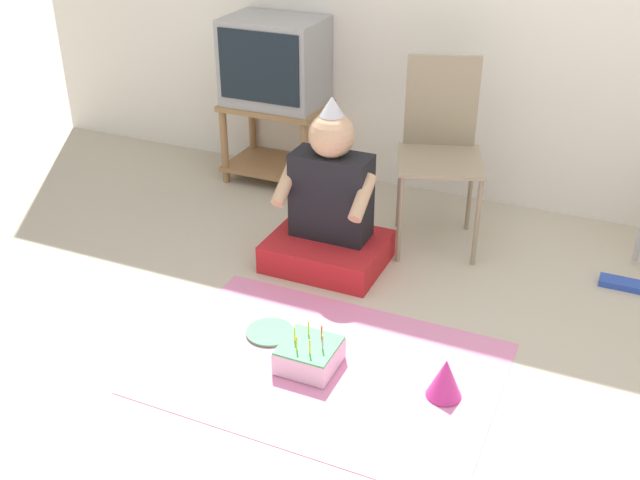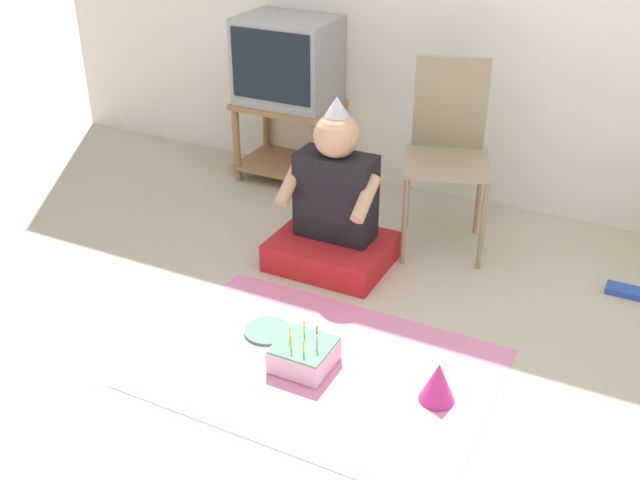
{
  "view_description": "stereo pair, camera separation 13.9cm",
  "coord_description": "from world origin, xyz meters",
  "px_view_note": "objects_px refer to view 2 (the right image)",
  "views": [
    {
      "loc": [
        0.52,
        -2.06,
        1.87
      ],
      "look_at": [
        -0.61,
        0.49,
        0.35
      ],
      "focal_mm": 42.0,
      "sensor_mm": 36.0,
      "label": 1
    },
    {
      "loc": [
        0.65,
        -2.0,
        1.87
      ],
      "look_at": [
        -0.61,
        0.49,
        0.35
      ],
      "focal_mm": 42.0,
      "sensor_mm": 36.0,
      "label": 2
    }
  ],
  "objects_px": {
    "person_seated": "(334,213)",
    "paper_plate": "(268,330)",
    "tv": "(287,61)",
    "birthday_cake": "(304,354)",
    "party_hat_blue": "(438,382)",
    "folding_chair": "(448,143)"
  },
  "relations": [
    {
      "from": "birthday_cake",
      "to": "paper_plate",
      "type": "bearing_deg",
      "value": 151.56
    },
    {
      "from": "tv",
      "to": "person_seated",
      "type": "bearing_deg",
      "value": -49.6
    },
    {
      "from": "person_seated",
      "to": "birthday_cake",
      "type": "height_order",
      "value": "person_seated"
    },
    {
      "from": "party_hat_blue",
      "to": "folding_chair",
      "type": "bearing_deg",
      "value": 108.24
    },
    {
      "from": "paper_plate",
      "to": "folding_chair",
      "type": "bearing_deg",
      "value": 71.42
    },
    {
      "from": "paper_plate",
      "to": "tv",
      "type": "bearing_deg",
      "value": 115.57
    },
    {
      "from": "person_seated",
      "to": "party_hat_blue",
      "type": "xyz_separation_m",
      "value": [
        0.8,
        -0.75,
        -0.19
      ]
    },
    {
      "from": "tv",
      "to": "party_hat_blue",
      "type": "distance_m",
      "value": 2.25
    },
    {
      "from": "person_seated",
      "to": "party_hat_blue",
      "type": "distance_m",
      "value": 1.11
    },
    {
      "from": "folding_chair",
      "to": "birthday_cake",
      "type": "distance_m",
      "value": 1.36
    },
    {
      "from": "folding_chair",
      "to": "party_hat_blue",
      "type": "relative_size",
      "value": 5.68
    },
    {
      "from": "tv",
      "to": "birthday_cake",
      "type": "bearing_deg",
      "value": -59.41
    },
    {
      "from": "birthday_cake",
      "to": "paper_plate",
      "type": "xyz_separation_m",
      "value": [
        -0.25,
        0.13,
        -0.05
      ]
    },
    {
      "from": "person_seated",
      "to": "paper_plate",
      "type": "bearing_deg",
      "value": -88.83
    },
    {
      "from": "tv",
      "to": "birthday_cake",
      "type": "height_order",
      "value": "tv"
    },
    {
      "from": "tv",
      "to": "birthday_cake",
      "type": "relative_size",
      "value": 2.49
    },
    {
      "from": "birthday_cake",
      "to": "party_hat_blue",
      "type": "bearing_deg",
      "value": 4.59
    },
    {
      "from": "paper_plate",
      "to": "party_hat_blue",
      "type": "bearing_deg",
      "value": -6.54
    },
    {
      "from": "tv",
      "to": "paper_plate",
      "type": "bearing_deg",
      "value": -64.43
    },
    {
      "from": "person_seated",
      "to": "party_hat_blue",
      "type": "relative_size",
      "value": 5.13
    },
    {
      "from": "party_hat_blue",
      "to": "paper_plate",
      "type": "relative_size",
      "value": 0.8
    },
    {
      "from": "person_seated",
      "to": "paper_plate",
      "type": "relative_size",
      "value": 4.12
    }
  ]
}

